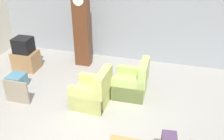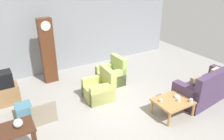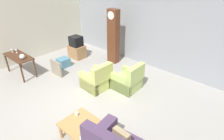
{
  "view_description": "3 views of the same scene",
  "coord_description": "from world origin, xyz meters",
  "px_view_note": "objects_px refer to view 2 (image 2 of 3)",
  "views": [
    {
      "loc": [
        1.29,
        -3.63,
        3.59
      ],
      "look_at": [
        0.05,
        1.03,
        0.93
      ],
      "focal_mm": 41.18,
      "sensor_mm": 36.0,
      "label": 1
    },
    {
      "loc": [
        -2.94,
        -4.09,
        3.51
      ],
      "look_at": [
        0.07,
        1.01,
        0.8
      ],
      "focal_mm": 35.16,
      "sensor_mm": 36.0,
      "label": 2
    },
    {
      "loc": [
        3.42,
        -2.62,
        3.49
      ],
      "look_at": [
        0.18,
        1.05,
        0.84
      ],
      "focal_mm": 30.24,
      "sensor_mm": 36.0,
      "label": 3
    }
  ],
  "objects_px": {
    "armchair_olive_near": "(100,89)",
    "tv_crt": "(3,79)",
    "cup_white_porcelain": "(179,100)",
    "tv_stand_cabinet": "(7,94)",
    "glass_dome_cloche": "(18,123)",
    "storage_box_blue": "(24,111)",
    "bowl_white_stacked": "(177,97)",
    "cup_cream_tall": "(161,101)",
    "cup_blue_rimmed": "(191,101)",
    "framed_picture_leaning": "(45,114)",
    "armchair_olive_far": "(112,75)",
    "grandfather_clock": "(48,51)",
    "coffee_table_wood": "(173,102)",
    "couch_floral": "(207,88)"
  },
  "relations": [
    {
      "from": "armchair_olive_near",
      "to": "tv_crt",
      "type": "xyz_separation_m",
      "value": [
        -2.4,
        1.15,
        0.45
      ]
    },
    {
      "from": "armchair_olive_near",
      "to": "cup_white_porcelain",
      "type": "relative_size",
      "value": 10.64
    },
    {
      "from": "tv_stand_cabinet",
      "to": "glass_dome_cloche",
      "type": "xyz_separation_m",
      "value": [
        0.03,
        -2.35,
        0.57
      ]
    },
    {
      "from": "storage_box_blue",
      "to": "bowl_white_stacked",
      "type": "distance_m",
      "value": 4.03
    },
    {
      "from": "cup_cream_tall",
      "to": "bowl_white_stacked",
      "type": "bearing_deg",
      "value": -7.31
    },
    {
      "from": "storage_box_blue",
      "to": "cup_blue_rimmed",
      "type": "distance_m",
      "value": 4.32
    },
    {
      "from": "framed_picture_leaning",
      "to": "tv_stand_cabinet",
      "type": "bearing_deg",
      "value": 114.12
    },
    {
      "from": "armchair_olive_far",
      "to": "tv_crt",
      "type": "bearing_deg",
      "value": 170.88
    },
    {
      "from": "grandfather_clock",
      "to": "storage_box_blue",
      "type": "distance_m",
      "value": 2.24
    },
    {
      "from": "cup_cream_tall",
      "to": "armchair_olive_near",
      "type": "bearing_deg",
      "value": 120.84
    },
    {
      "from": "tv_stand_cabinet",
      "to": "cup_blue_rimmed",
      "type": "xyz_separation_m",
      "value": [
        4.0,
        -3.12,
        0.21
      ]
    },
    {
      "from": "glass_dome_cloche",
      "to": "cup_blue_rimmed",
      "type": "xyz_separation_m",
      "value": [
        3.98,
        -0.77,
        -0.36
      ]
    },
    {
      "from": "storage_box_blue",
      "to": "glass_dome_cloche",
      "type": "xyz_separation_m",
      "value": [
        -0.26,
        -1.42,
        0.66
      ]
    },
    {
      "from": "cup_cream_tall",
      "to": "grandfather_clock",
      "type": "bearing_deg",
      "value": 118.37
    },
    {
      "from": "storage_box_blue",
      "to": "tv_crt",
      "type": "bearing_deg",
      "value": 107.1
    },
    {
      "from": "cup_blue_rimmed",
      "to": "glass_dome_cloche",
      "type": "bearing_deg",
      "value": 169.01
    },
    {
      "from": "coffee_table_wood",
      "to": "cup_cream_tall",
      "type": "distance_m",
      "value": 0.37
    },
    {
      "from": "armchair_olive_far",
      "to": "coffee_table_wood",
      "type": "height_order",
      "value": "armchair_olive_far"
    },
    {
      "from": "grandfather_clock",
      "to": "storage_box_blue",
      "type": "bearing_deg",
      "value": -125.76
    },
    {
      "from": "tv_stand_cabinet",
      "to": "framed_picture_leaning",
      "type": "xyz_separation_m",
      "value": [
        0.68,
        -1.52,
        0.01
      ]
    },
    {
      "from": "coffee_table_wood",
      "to": "couch_floral",
      "type": "bearing_deg",
      "value": 3.12
    },
    {
      "from": "armchair_olive_near",
      "to": "cup_blue_rimmed",
      "type": "distance_m",
      "value": 2.55
    },
    {
      "from": "couch_floral",
      "to": "cup_blue_rimmed",
      "type": "xyz_separation_m",
      "value": [
        -1.14,
        -0.37,
        0.13
      ]
    },
    {
      "from": "framed_picture_leaning",
      "to": "cup_blue_rimmed",
      "type": "relative_size",
      "value": 6.3
    },
    {
      "from": "couch_floral",
      "to": "grandfather_clock",
      "type": "xyz_separation_m",
      "value": [
        -3.66,
        3.47,
        0.74
      ]
    },
    {
      "from": "tv_stand_cabinet",
      "to": "framed_picture_leaning",
      "type": "bearing_deg",
      "value": -65.88
    },
    {
      "from": "coffee_table_wood",
      "to": "framed_picture_leaning",
      "type": "distance_m",
      "value": 3.27
    },
    {
      "from": "cup_cream_tall",
      "to": "storage_box_blue",
      "type": "bearing_deg",
      "value": 149.65
    },
    {
      "from": "tv_crt",
      "to": "cup_cream_tall",
      "type": "relative_size",
      "value": 5.61
    },
    {
      "from": "tv_stand_cabinet",
      "to": "cup_blue_rimmed",
      "type": "distance_m",
      "value": 5.08
    },
    {
      "from": "couch_floral",
      "to": "grandfather_clock",
      "type": "relative_size",
      "value": 1.01
    },
    {
      "from": "couch_floral",
      "to": "grandfather_clock",
      "type": "height_order",
      "value": "grandfather_clock"
    },
    {
      "from": "coffee_table_wood",
      "to": "storage_box_blue",
      "type": "relative_size",
      "value": 2.24
    },
    {
      "from": "framed_picture_leaning",
      "to": "bowl_white_stacked",
      "type": "height_order",
      "value": "framed_picture_leaning"
    },
    {
      "from": "armchair_olive_near",
      "to": "coffee_table_wood",
      "type": "relative_size",
      "value": 0.96
    },
    {
      "from": "couch_floral",
      "to": "cup_cream_tall",
      "type": "xyz_separation_m",
      "value": [
        -1.8,
        0.02,
        0.12
      ]
    },
    {
      "from": "framed_picture_leaning",
      "to": "cup_white_porcelain",
      "type": "bearing_deg",
      "value": -24.53
    },
    {
      "from": "couch_floral",
      "to": "cup_white_porcelain",
      "type": "xyz_separation_m",
      "value": [
        -1.38,
        -0.18,
        0.12
      ]
    },
    {
      "from": "coffee_table_wood",
      "to": "storage_box_blue",
      "type": "distance_m",
      "value": 3.89
    },
    {
      "from": "couch_floral",
      "to": "armchair_olive_far",
      "type": "relative_size",
      "value": 2.37
    },
    {
      "from": "tv_stand_cabinet",
      "to": "cup_white_porcelain",
      "type": "xyz_separation_m",
      "value": [
        3.76,
        -2.93,
        0.21
      ]
    },
    {
      "from": "armchair_olive_near",
      "to": "framed_picture_leaning",
      "type": "bearing_deg",
      "value": -167.65
    },
    {
      "from": "armchair_olive_near",
      "to": "coffee_table_wood",
      "type": "bearing_deg",
      "value": -52.75
    },
    {
      "from": "framed_picture_leaning",
      "to": "cup_cream_tall",
      "type": "xyz_separation_m",
      "value": [
        2.66,
        -1.2,
        0.19
      ]
    },
    {
      "from": "tv_crt",
      "to": "bowl_white_stacked",
      "type": "distance_m",
      "value": 4.76
    },
    {
      "from": "tv_stand_cabinet",
      "to": "cup_white_porcelain",
      "type": "height_order",
      "value": "tv_stand_cabinet"
    },
    {
      "from": "cup_white_porcelain",
      "to": "cup_blue_rimmed",
      "type": "height_order",
      "value": "cup_blue_rimmed"
    },
    {
      "from": "framed_picture_leaning",
      "to": "storage_box_blue",
      "type": "bearing_deg",
      "value": 123.76
    },
    {
      "from": "tv_crt",
      "to": "cup_white_porcelain",
      "type": "relative_size",
      "value": 5.55
    },
    {
      "from": "couch_floral",
      "to": "tv_crt",
      "type": "bearing_deg",
      "value": 151.91
    }
  ]
}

